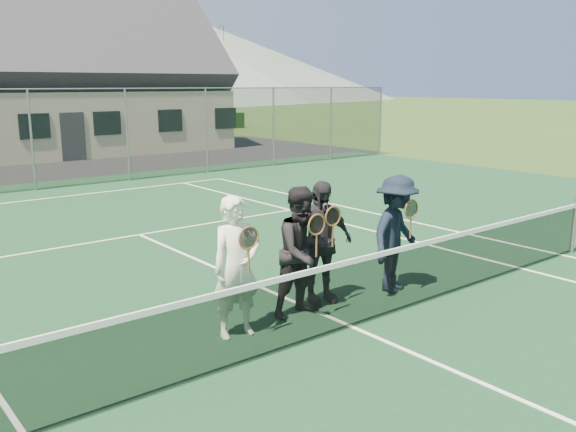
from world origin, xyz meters
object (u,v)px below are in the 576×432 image
(clubhouse, at_px, (48,65))
(player_a, at_px, (237,267))
(player_c, at_px, (320,242))
(tennis_net, at_px, (353,290))
(player_b, at_px, (303,252))
(player_d, at_px, (396,234))

(clubhouse, bearing_deg, player_a, -102.87)
(player_c, bearing_deg, player_a, -170.83)
(clubhouse, bearing_deg, tennis_net, -99.46)
(player_b, relative_size, player_d, 1.00)
(tennis_net, bearing_deg, player_c, 73.15)
(clubhouse, distance_m, player_a, 24.05)
(player_b, bearing_deg, tennis_net, -74.45)
(clubhouse, height_order, player_a, clubhouse)
(player_a, bearing_deg, player_d, -1.87)
(player_b, bearing_deg, player_c, 25.23)
(clubhouse, relative_size, player_a, 8.67)
(tennis_net, xyz_separation_m, player_b, (-0.21, 0.76, 0.38))
(player_a, height_order, player_d, same)
(clubhouse, xyz_separation_m, player_a, (-5.31, -23.25, -3.07))
(player_b, distance_m, player_c, 0.57)
(tennis_net, bearing_deg, clubhouse, 80.54)
(tennis_net, xyz_separation_m, player_a, (-1.31, 0.74, 0.38))
(tennis_net, bearing_deg, player_a, 150.43)
(tennis_net, relative_size, clubhouse, 0.75)
(player_b, bearing_deg, player_d, -3.61)
(clubhouse, height_order, player_c, clubhouse)
(player_a, height_order, player_c, same)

